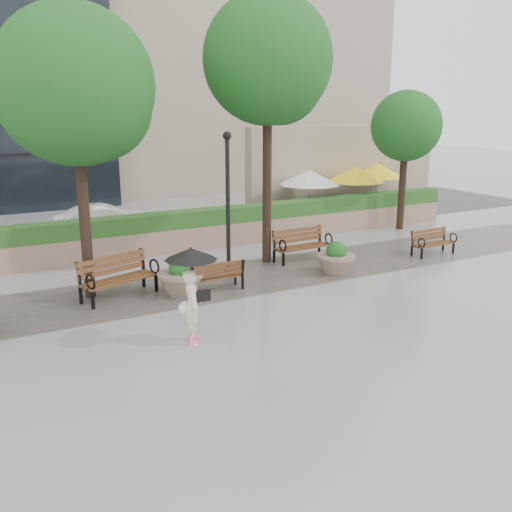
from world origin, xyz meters
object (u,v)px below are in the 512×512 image
bench_1 (119,286)px  bench_3 (302,251)px  car_right (107,222)px  bench_2 (215,282)px  pedestrian (192,286)px  bench_4 (433,248)px  planter_right (336,261)px  planter_left (181,279)px  lamppost (228,216)px

bench_1 → bench_3: size_ratio=1.12×
car_right → bench_2: bearing=-170.5°
bench_3 → pedestrian: bearing=-144.4°
bench_4 → planter_right: planter_right is taller
bench_3 → bench_4: bench_3 is taller
bench_1 → pedestrian: 3.74m
bench_1 → pedestrian: (0.57, -3.59, 0.91)m
bench_4 → planter_left: planter_left is taller
planter_right → lamppost: lamppost is taller
bench_2 → lamppost: (0.87, 0.92, 1.59)m
bench_4 → car_right: (-8.91, 7.77, 0.38)m
bench_3 → planter_right: bearing=-88.8°
bench_4 → bench_2: bearing=178.3°
planter_right → bench_3: bearing=93.6°
bench_2 → car_right: size_ratio=0.41×
bench_4 → car_right: bearing=137.1°
bench_3 → lamppost: (-2.92, -0.60, 1.54)m
bench_3 → lamppost: size_ratio=0.46×
car_right → bench_3: bearing=-140.3°
planter_left → lamppost: bearing=22.2°
lamppost → planter_left: bearing=-157.8°
bench_2 → planter_left: bearing=-13.4°
bench_1 → planter_left: size_ratio=1.74×
bench_2 → planter_right: 3.90m
bench_1 → lamppost: bearing=-14.2°
bench_1 → bench_2: 2.50m
bench_1 → bench_2: bearing=-34.3°
bench_2 → bench_4: (8.04, 0.02, 0.00)m
bench_3 → planter_left: bearing=-166.7°
planter_right → pedestrian: 6.40m
bench_1 → bench_4: bench_1 is taller
bench_3 → car_right: bearing=124.2°
planter_left → lamppost: 2.37m
bench_1 → pedestrian: pedestrian is taller
bench_1 → planter_right: bench_1 is taller
pedestrian → car_right: bearing=17.0°
lamppost → bench_1: bearing=-176.3°
lamppost → planter_right: bearing=-19.6°
bench_3 → bench_4: 4.50m
bench_2 → planter_left: planter_left is taller
bench_3 → car_right: car_right is taller
planter_left → planter_right: (4.77, -0.36, -0.02)m
planter_right → lamppost: size_ratio=0.28×
bench_3 → bench_2: bearing=-160.6°
bench_4 → lamppost: size_ratio=0.38×
planter_left → bench_3: bearing=15.8°
lamppost → car_right: size_ratio=1.09×
bench_2 → lamppost: lamppost is taller
bench_1 → bench_2: size_ratio=1.37×
planter_right → pedestrian: pedestrian is taller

